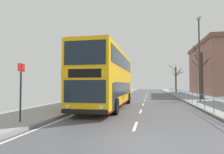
% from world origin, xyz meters
% --- Properties ---
extents(ground, '(15.80, 140.00, 0.20)m').
position_xyz_m(ground, '(-0.72, -0.00, 0.04)').
color(ground, '#4D4D52').
extents(double_decker_bus_main, '(2.79, 11.44, 4.43)m').
position_xyz_m(double_decker_bus_main, '(-2.68, 9.08, 2.32)').
color(double_decker_bus_main, '#F4B20F').
rests_on(double_decker_bus_main, ground).
extents(pedestrian_railing_far_kerb, '(0.05, 34.95, 1.02)m').
position_xyz_m(pedestrian_railing_far_kerb, '(4.45, 17.99, 0.83)').
color(pedestrian_railing_far_kerb, '#598CC6').
rests_on(pedestrian_railing_far_kerb, ground).
extents(bus_stop_sign_near, '(0.08, 0.44, 2.69)m').
position_xyz_m(bus_stop_sign_near, '(-5.21, 1.84, 1.80)').
color(bus_stop_sign_near, '#2D2D33').
rests_on(bus_stop_sign_near, ground).
extents(street_lamp_far_side, '(0.28, 0.60, 8.56)m').
position_xyz_m(street_lamp_far_side, '(5.55, 14.73, 5.04)').
color(street_lamp_far_side, '#38383D').
rests_on(street_lamp_far_side, ground).
extents(bare_tree_far_00, '(1.73, 2.86, 6.24)m').
position_xyz_m(bare_tree_far_00, '(6.55, 18.22, 2.99)').
color(bare_tree_far_00, '#423328').
rests_on(bare_tree_far_00, ground).
extents(bare_tree_far_01, '(3.13, 2.14, 6.46)m').
position_xyz_m(bare_tree_far_01, '(6.16, 38.13, 3.20)').
color(bare_tree_far_01, brown).
rests_on(bare_tree_far_01, ground).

